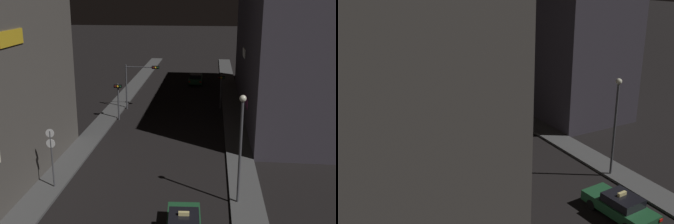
{
  "view_description": "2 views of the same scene",
  "coord_description": "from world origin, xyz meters",
  "views": [
    {
      "loc": [
        4.01,
        -9.85,
        12.49
      ],
      "look_at": [
        0.59,
        22.31,
        2.99
      ],
      "focal_mm": 43.78,
      "sensor_mm": 36.0,
      "label": 1
    },
    {
      "loc": [
        -12.51,
        -5.36,
        13.29
      ],
      "look_at": [
        2.13,
        21.0,
        2.81
      ],
      "focal_mm": 43.33,
      "sensor_mm": 36.0,
      "label": 2
    }
  ],
  "objects": [
    {
      "name": "sidewalk_left",
      "position": [
        -6.45,
        33.19,
        0.09
      ],
      "size": [
        2.06,
        70.37,
        0.17
      ],
      "primitive_type": "cube",
      "color": "#4C4C4C",
      "rests_on": "ground_plane"
    },
    {
      "name": "sidewalk_right",
      "position": [
        6.45,
        33.19,
        0.09
      ],
      "size": [
        2.06,
        70.37,
        0.17
      ],
      "primitive_type": "cube",
      "color": "#4C4C4C",
      "rests_on": "ground_plane"
    },
    {
      "name": "building_facade_right",
      "position": [
        11.4,
        34.15,
        6.87
      ],
      "size": [
        7.92,
        28.88,
        13.73
      ],
      "color": "#3D3842",
      "rests_on": "ground_plane"
    },
    {
      "name": "far_car",
      "position": [
        1.88,
        47.03,
        0.73
      ],
      "size": [
        1.83,
        4.46,
        1.42
      ],
      "color": "#1E512D",
      "rests_on": "ground_plane"
    },
    {
      "name": "traffic_light_overhead",
      "position": [
        -3.74,
        33.2,
        3.61
      ],
      "size": [
        3.73,
        0.41,
        4.97
      ],
      "color": "#47474C",
      "rests_on": "ground_plane"
    },
    {
      "name": "traffic_light_left_kerb",
      "position": [
        -5.17,
        29.16,
        2.68
      ],
      "size": [
        0.8,
        0.42,
        3.74
      ],
      "color": "#47474C",
      "rests_on": "ground_plane"
    },
    {
      "name": "traffic_light_right_kerb",
      "position": [
        5.17,
        34.55,
        2.69
      ],
      "size": [
        0.8,
        0.41,
        3.76
      ],
      "color": "#47474C",
      "rests_on": "ground_plane"
    },
    {
      "name": "sign_pole_left",
      "position": [
        -6.03,
        13.72,
        2.59
      ],
      "size": [
        0.59,
        0.1,
        4.0
      ],
      "color": "#47474C",
      "rests_on": "sidewalk_left"
    },
    {
      "name": "street_lamp_near_block",
      "position": [
        5.86,
        12.93,
        4.3
      ],
      "size": [
        0.4,
        0.4,
        6.72
      ],
      "color": "#47474C",
      "rests_on": "sidewalk_right"
    }
  ]
}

